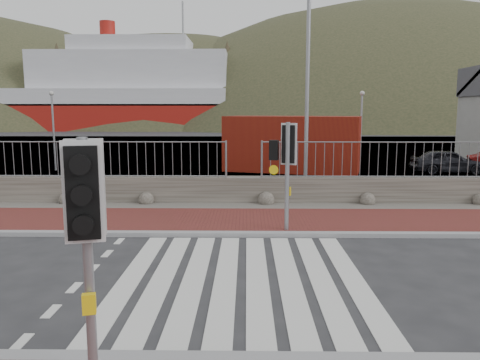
{
  "coord_description": "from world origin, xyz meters",
  "views": [
    {
      "loc": [
        0.09,
        -8.47,
        3.17
      ],
      "look_at": [
        -0.07,
        3.0,
        1.44
      ],
      "focal_mm": 35.0,
      "sensor_mm": 36.0,
      "label": 1
    }
  ],
  "objects_px": {
    "traffic_signal_near": "(86,212)",
    "car_a": "(447,161)",
    "ferry": "(94,96)",
    "traffic_signal_far": "(286,153)",
    "shipping_container": "(292,144)",
    "streetlight": "(311,72)"
  },
  "relations": [
    {
      "from": "traffic_signal_near",
      "to": "car_a",
      "type": "height_order",
      "value": "traffic_signal_near"
    },
    {
      "from": "ferry",
      "to": "traffic_signal_near",
      "type": "relative_size",
      "value": 17.34
    },
    {
      "from": "traffic_signal_far",
      "to": "shipping_container",
      "type": "xyz_separation_m",
      "value": [
        1.38,
        12.5,
        -0.65
      ]
    },
    {
      "from": "streetlight",
      "to": "car_a",
      "type": "relative_size",
      "value": 2.24
    },
    {
      "from": "traffic_signal_far",
      "to": "car_a",
      "type": "relative_size",
      "value": 0.81
    },
    {
      "from": "traffic_signal_far",
      "to": "ferry",
      "type": "bearing_deg",
      "value": -50.58
    },
    {
      "from": "streetlight",
      "to": "shipping_container",
      "type": "bearing_deg",
      "value": 81.42
    },
    {
      "from": "ferry",
      "to": "traffic_signal_near",
      "type": "xyz_separation_m",
      "value": [
        23.01,
        -71.45,
        -3.28
      ]
    },
    {
      "from": "ferry",
      "to": "car_a",
      "type": "xyz_separation_m",
      "value": [
        34.83,
        -52.89,
        -4.76
      ]
    },
    {
      "from": "shipping_container",
      "to": "car_a",
      "type": "height_order",
      "value": "shipping_container"
    },
    {
      "from": "ferry",
      "to": "car_a",
      "type": "relative_size",
      "value": 14.16
    },
    {
      "from": "streetlight",
      "to": "car_a",
      "type": "xyz_separation_m",
      "value": [
        7.85,
        6.89,
        -3.85
      ]
    },
    {
      "from": "ferry",
      "to": "shipping_container",
      "type": "relative_size",
      "value": 7.34
    },
    {
      "from": "traffic_signal_near",
      "to": "streetlight",
      "type": "relative_size",
      "value": 0.36
    },
    {
      "from": "traffic_signal_near",
      "to": "traffic_signal_far",
      "type": "distance_m",
      "value": 7.48
    },
    {
      "from": "ferry",
      "to": "traffic_signal_far",
      "type": "bearing_deg",
      "value": -68.24
    },
    {
      "from": "car_a",
      "to": "streetlight",
      "type": "bearing_deg",
      "value": 132.63
    },
    {
      "from": "traffic_signal_near",
      "to": "traffic_signal_far",
      "type": "height_order",
      "value": "traffic_signal_near"
    },
    {
      "from": "ferry",
      "to": "traffic_signal_far",
      "type": "distance_m",
      "value": 69.53
    },
    {
      "from": "traffic_signal_near",
      "to": "car_a",
      "type": "relative_size",
      "value": 0.82
    },
    {
      "from": "traffic_signal_far",
      "to": "streetlight",
      "type": "height_order",
      "value": "streetlight"
    },
    {
      "from": "ferry",
      "to": "shipping_container",
      "type": "xyz_separation_m",
      "value": [
        27.13,
        -52.0,
        -3.94
      ]
    }
  ]
}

